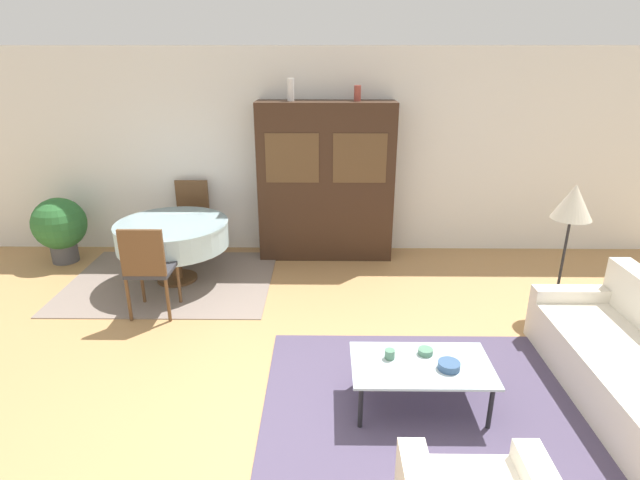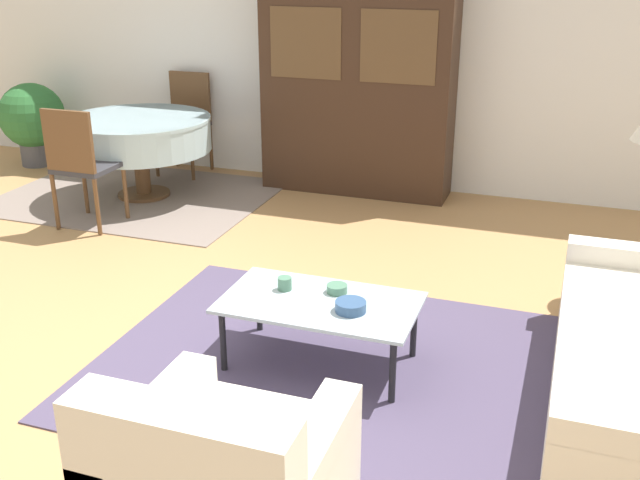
{
  "view_description": "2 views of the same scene",
  "coord_description": "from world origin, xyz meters",
  "px_view_note": "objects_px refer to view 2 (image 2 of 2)",
  "views": [
    {
      "loc": [
        0.25,
        -3.02,
        2.62
      ],
      "look_at": [
        0.2,
        1.4,
        0.95
      ],
      "focal_mm": 28.0,
      "sensor_mm": 36.0,
      "label": 1
    },
    {
      "loc": [
        2.19,
        -3.24,
        2.2
      ],
      "look_at": [
        0.99,
        0.21,
        0.75
      ],
      "focal_mm": 42.0,
      "sensor_mm": 36.0,
      "label": 2
    }
  ],
  "objects_px": {
    "dining_chair_far": "(186,116)",
    "bowl_small": "(337,289)",
    "bowl": "(351,306)",
    "coffee_table": "(320,307)",
    "dining_chair_near": "(80,160)",
    "dining_table": "(139,134)",
    "potted_plant": "(32,119)",
    "display_cabinet": "(358,82)",
    "cup": "(285,284)"
  },
  "relations": [
    {
      "from": "cup",
      "to": "dining_chair_far",
      "type": "bearing_deg",
      "value": 126.71
    },
    {
      "from": "dining_chair_near",
      "to": "cup",
      "type": "relative_size",
      "value": 12.56
    },
    {
      "from": "cup",
      "to": "bowl",
      "type": "relative_size",
      "value": 0.48
    },
    {
      "from": "dining_chair_near",
      "to": "potted_plant",
      "type": "bearing_deg",
      "value": 138.67
    },
    {
      "from": "potted_plant",
      "to": "bowl_small",
      "type": "bearing_deg",
      "value": -32.77
    },
    {
      "from": "coffee_table",
      "to": "dining_table",
      "type": "relative_size",
      "value": 0.81
    },
    {
      "from": "coffee_table",
      "to": "bowl",
      "type": "distance_m",
      "value": 0.21
    },
    {
      "from": "dining_chair_near",
      "to": "cup",
      "type": "distance_m",
      "value": 2.68
    },
    {
      "from": "dining_chair_near",
      "to": "bowl_small",
      "type": "xyz_separation_m",
      "value": [
        2.6,
        -1.28,
        -0.16
      ]
    },
    {
      "from": "dining_table",
      "to": "cup",
      "type": "distance_m",
      "value": 3.21
    },
    {
      "from": "dining_table",
      "to": "bowl_small",
      "type": "height_order",
      "value": "dining_table"
    },
    {
      "from": "dining_table",
      "to": "dining_chair_far",
      "type": "distance_m",
      "value": 0.88
    },
    {
      "from": "dining_table",
      "to": "cup",
      "type": "height_order",
      "value": "dining_table"
    },
    {
      "from": "dining_chair_near",
      "to": "dining_chair_far",
      "type": "relative_size",
      "value": 1.0
    },
    {
      "from": "display_cabinet",
      "to": "potted_plant",
      "type": "xyz_separation_m",
      "value": [
        -3.47,
        -0.27,
        -0.53
      ]
    },
    {
      "from": "dining_chair_far",
      "to": "bowl",
      "type": "bearing_deg",
      "value": 130.26
    },
    {
      "from": "display_cabinet",
      "to": "potted_plant",
      "type": "bearing_deg",
      "value": -175.6
    },
    {
      "from": "coffee_table",
      "to": "potted_plant",
      "type": "relative_size",
      "value": 1.23
    },
    {
      "from": "coffee_table",
      "to": "potted_plant",
      "type": "xyz_separation_m",
      "value": [
        -4.2,
        2.87,
        0.14
      ]
    },
    {
      "from": "coffee_table",
      "to": "bowl",
      "type": "relative_size",
      "value": 6.44
    },
    {
      "from": "dining_table",
      "to": "display_cabinet",
      "type": "bearing_deg",
      "value": 24.95
    },
    {
      "from": "bowl_small",
      "to": "coffee_table",
      "type": "bearing_deg",
      "value": -111.75
    },
    {
      "from": "dining_chair_far",
      "to": "cup",
      "type": "height_order",
      "value": "dining_chair_far"
    },
    {
      "from": "dining_chair_far",
      "to": "coffee_table",
      "type": "bearing_deg",
      "value": 128.75
    },
    {
      "from": "coffee_table",
      "to": "bowl_small",
      "type": "distance_m",
      "value": 0.16
    },
    {
      "from": "coffee_table",
      "to": "bowl_small",
      "type": "relative_size",
      "value": 9.2
    },
    {
      "from": "dining_table",
      "to": "potted_plant",
      "type": "xyz_separation_m",
      "value": [
        -1.66,
        0.58,
        -0.1
      ]
    },
    {
      "from": "dining_chair_far",
      "to": "bowl_small",
      "type": "distance_m",
      "value": 4.01
    },
    {
      "from": "coffee_table",
      "to": "dining_table",
      "type": "height_order",
      "value": "dining_table"
    },
    {
      "from": "cup",
      "to": "potted_plant",
      "type": "distance_m",
      "value": 4.86
    },
    {
      "from": "dining_chair_far",
      "to": "bowl_small",
      "type": "relative_size",
      "value": 8.58
    },
    {
      "from": "bowl_small",
      "to": "potted_plant",
      "type": "distance_m",
      "value": 5.06
    },
    {
      "from": "bowl",
      "to": "potted_plant",
      "type": "xyz_separation_m",
      "value": [
        -4.4,
        2.94,
        0.08
      ]
    },
    {
      "from": "dining_table",
      "to": "dining_chair_near",
      "type": "distance_m",
      "value": 0.88
    },
    {
      "from": "display_cabinet",
      "to": "bowl",
      "type": "bearing_deg",
      "value": -73.87
    },
    {
      "from": "display_cabinet",
      "to": "dining_chair_near",
      "type": "height_order",
      "value": "display_cabinet"
    },
    {
      "from": "bowl_small",
      "to": "dining_chair_near",
      "type": "bearing_deg",
      "value": 153.72
    },
    {
      "from": "dining_table",
      "to": "dining_chair_near",
      "type": "xyz_separation_m",
      "value": [
        0.0,
        -0.88,
        -0.02
      ]
    },
    {
      "from": "display_cabinet",
      "to": "dining_chair_far",
      "type": "xyz_separation_m",
      "value": [
        -1.81,
        0.03,
        -0.45
      ]
    },
    {
      "from": "dining_chair_near",
      "to": "potted_plant",
      "type": "height_order",
      "value": "dining_chair_near"
    },
    {
      "from": "coffee_table",
      "to": "dining_table",
      "type": "distance_m",
      "value": 3.44
    },
    {
      "from": "dining_chair_near",
      "to": "bowl",
      "type": "relative_size",
      "value": 6.0
    },
    {
      "from": "coffee_table",
      "to": "dining_chair_far",
      "type": "height_order",
      "value": "dining_chair_far"
    },
    {
      "from": "dining_chair_far",
      "to": "bowl",
      "type": "height_order",
      "value": "dining_chair_far"
    },
    {
      "from": "coffee_table",
      "to": "dining_chair_far",
      "type": "bearing_deg",
      "value": 128.75
    },
    {
      "from": "potted_plant",
      "to": "dining_table",
      "type": "bearing_deg",
      "value": -19.23
    },
    {
      "from": "coffee_table",
      "to": "bowl",
      "type": "bearing_deg",
      "value": -17.56
    },
    {
      "from": "display_cabinet",
      "to": "bowl",
      "type": "xyz_separation_m",
      "value": [
        0.93,
        -3.2,
        -0.61
      ]
    },
    {
      "from": "coffee_table",
      "to": "dining_chair_near",
      "type": "xyz_separation_m",
      "value": [
        -2.55,
        1.42,
        0.22
      ]
    },
    {
      "from": "dining_chair_near",
      "to": "bowl",
      "type": "height_order",
      "value": "dining_chair_near"
    }
  ]
}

